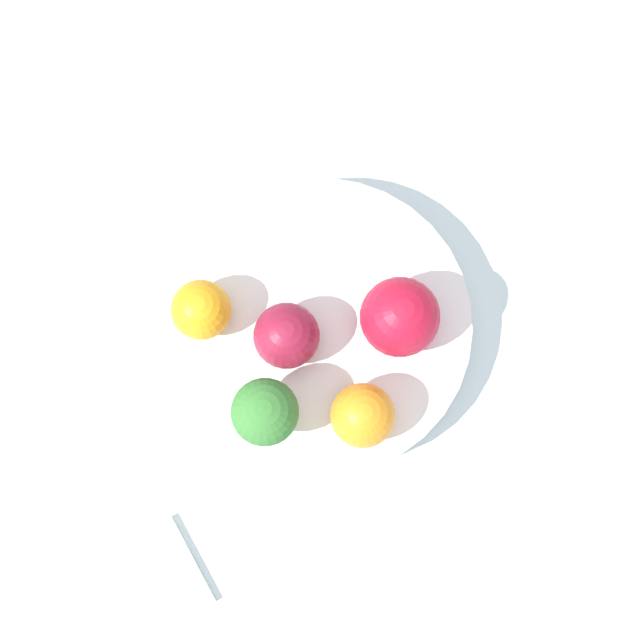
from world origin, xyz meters
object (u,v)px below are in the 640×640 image
orange_back (363,415)px  spoon (185,563)px  broccoli (265,412)px  apple_red (287,336)px  orange_front (201,310)px  apple_green (400,317)px  bowl (320,327)px

orange_back → spoon: 0.19m
broccoli → apple_red: bearing=-111.8°
orange_back → orange_front: bearing=-41.0°
apple_green → orange_front: bearing=-10.4°
orange_front → bowl: bearing=169.0°
broccoli → bowl: bearing=-126.1°
broccoli → apple_red: size_ratio=1.28×
broccoli → apple_red: (-0.02, -0.06, -0.01)m
orange_front → apple_red: bearing=154.9°
orange_back → apple_red: bearing=-54.2°
orange_front → spoon: size_ratio=0.62×
apple_red → apple_green: apple_green is taller
bowl → apple_green: apple_green is taller
broccoli → apple_green: bearing=-151.9°
apple_red → bowl: bearing=-156.5°
broccoli → apple_red: broccoli is taller
apple_green → spoon: apple_green is taller
spoon → orange_front: bearing=-102.3°
orange_front → apple_green: bearing=169.6°
apple_green → orange_back: size_ratio=1.25×
spoon → apple_green: bearing=-139.9°
broccoli → orange_back: bearing=171.4°
bowl → orange_front: orange_front is taller
apple_red → spoon: apple_red is taller
orange_front → orange_back: 0.15m
apple_red → orange_back: bearing=125.8°
bowl → orange_front: bearing=-11.0°
orange_back → spoon: bearing=30.9°
broccoli → orange_back: size_ratio=1.33×
bowl → apple_red: (0.03, 0.01, 0.04)m
bowl → spoon: (0.13, 0.17, -0.02)m
apple_green → orange_front: apple_green is taller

